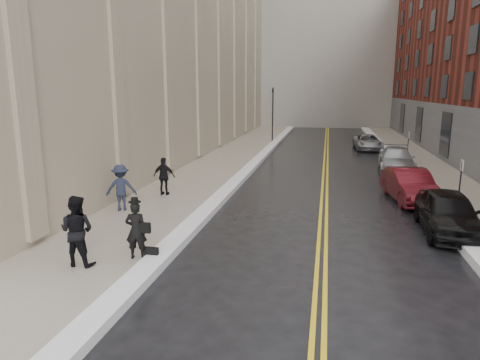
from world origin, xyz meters
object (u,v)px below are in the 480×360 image
at_px(car_black, 448,212).
at_px(pedestrian_c, 164,176).
at_px(pedestrian_b, 121,187).
at_px(car_silver_far, 368,142).
at_px(pedestrian_a, 77,231).
at_px(car_maroon, 410,185).
at_px(car_silver_near, 396,160).
at_px(pedestrian_main, 136,230).

xyz_separation_m(car_black, pedestrian_c, (-11.66, 2.77, 0.28)).
relative_size(pedestrian_b, pedestrian_c, 1.07).
xyz_separation_m(car_silver_far, pedestrian_b, (-11.55, -21.93, 0.46)).
distance_m(car_black, pedestrian_b, 12.43).
relative_size(car_silver_far, pedestrian_a, 2.28).
height_order(pedestrian_a, pedestrian_c, pedestrian_a).
bearing_deg(car_maroon, car_silver_far, 83.80).
distance_m(car_maroon, pedestrian_b, 12.71).
xyz_separation_m(car_maroon, pedestrian_c, (-11.14, -1.63, 0.30)).
relative_size(car_maroon, pedestrian_c, 2.53).
distance_m(car_black, car_silver_near, 12.04).
relative_size(pedestrian_main, pedestrian_b, 0.90).
bearing_deg(pedestrian_a, pedestrian_b, -74.65).
height_order(car_silver_near, pedestrian_a, pedestrian_a).
xyz_separation_m(pedestrian_a, pedestrian_c, (-0.66, 8.24, -0.12)).
bearing_deg(car_maroon, car_silver_near, 78.74).
bearing_deg(car_maroon, pedestrian_a, -144.07).
xyz_separation_m(car_silver_near, pedestrian_c, (-11.66, -9.26, 0.31)).
distance_m(pedestrian_a, pedestrian_b, 5.62).
relative_size(car_silver_near, pedestrian_c, 2.84).
bearing_deg(pedestrian_b, car_silver_near, -158.21).
relative_size(car_silver_near, pedestrian_a, 2.50).
distance_m(car_maroon, car_silver_near, 7.65).
bearing_deg(pedestrian_a, pedestrian_c, -84.70).
bearing_deg(pedestrian_main, car_silver_far, -118.70).
xyz_separation_m(car_black, car_silver_near, (0.00, 12.04, -0.03)).
relative_size(pedestrian_a, pedestrian_b, 1.06).
distance_m(pedestrian_main, pedestrian_c, 7.75).
height_order(pedestrian_main, pedestrian_b, pedestrian_b).
bearing_deg(car_maroon, pedestrian_b, -166.93).
relative_size(pedestrian_a, pedestrian_c, 1.13).
xyz_separation_m(car_black, pedestrian_a, (-11.00, -5.47, 0.40)).
bearing_deg(pedestrian_a, car_silver_far, -109.62).
height_order(car_silver_near, pedestrian_b, pedestrian_b).
distance_m(car_silver_near, car_silver_far, 9.90).
relative_size(car_black, pedestrian_c, 2.51).
bearing_deg(car_black, pedestrian_a, -151.97).
xyz_separation_m(pedestrian_main, pedestrian_a, (-1.40, -0.77, 0.15)).
bearing_deg(pedestrian_main, car_black, -164.44).
distance_m(pedestrian_b, pedestrian_c, 2.90).
height_order(car_maroon, pedestrian_a, pedestrian_a).
distance_m(car_maroon, pedestrian_main, 12.86).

